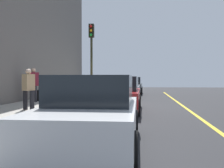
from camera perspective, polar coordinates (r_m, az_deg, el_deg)
name	(u,v)px	position (r m, az deg, el deg)	size (l,w,h in m)	color
ground_plane	(119,107)	(13.15, 1.61, -5.01)	(56.00, 56.00, 0.00)	#28282B
sidewalk	(55,105)	(13.83, -12.18, -4.41)	(28.00, 4.60, 0.15)	#A39E93
lane_stripe_centre	(186,108)	(13.25, 15.58, -4.99)	(28.00, 0.14, 0.01)	gold
snow_bank_curb	(113,99)	(16.71, 0.30, -3.27)	(7.17, 0.56, 0.22)	white
parked_car_charcoal	(131,86)	(23.64, 4.18, -0.34)	(4.36, 1.96, 1.51)	black
parked_car_silver	(126,88)	(18.31, 3.08, -0.83)	(4.55, 1.91, 1.51)	black
parked_car_red	(119,94)	(11.63, 1.44, -2.09)	(4.75, 1.90, 1.51)	black
parked_car_white	(93,111)	(5.63, -4.17, -5.83)	(4.31, 1.96, 1.51)	black
pedestrian_tan_coat	(29,88)	(11.32, -17.46, -0.82)	(0.52, 0.53, 1.67)	black
pedestrian_burgundy_coat	(34,84)	(15.06, -16.48, 0.05)	(0.57, 0.57, 1.84)	black
traffic_light_pole	(91,49)	(14.12, -4.43, 7.44)	(0.35, 0.26, 4.13)	#2D2D19
rolling_suitcase	(39,95)	(15.44, -15.41, -2.38)	(0.34, 0.22, 0.98)	black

